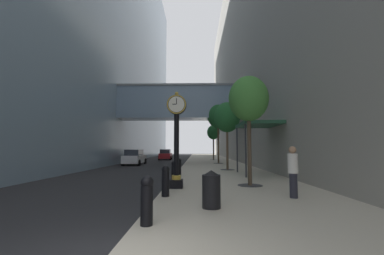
{
  "coord_description": "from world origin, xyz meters",
  "views": [
    {
      "loc": [
        1.4,
        -3.67,
        1.81
      ],
      "look_at": [
        0.98,
        18.0,
        3.56
      ],
      "focal_mm": 24.05,
      "sensor_mm": 36.0,
      "label": 1
    }
  ],
  "objects_px": {
    "street_tree_near": "(249,100)",
    "trash_bin": "(211,189)",
    "pedestrian_walking": "(293,170)",
    "street_tree_far": "(213,133)",
    "car_white_near": "(134,157)",
    "bollard_second": "(166,180)",
    "bollard_fourth": "(179,166)",
    "street_tree_mid_near": "(227,118)",
    "car_red_mid": "(166,155)",
    "bollard_nearest": "(147,199)",
    "bollard_third": "(174,171)",
    "street_tree_mid_far": "(218,116)",
    "street_clock": "(177,135)"
  },
  "relations": [
    {
      "from": "bollard_nearest",
      "to": "bollard_second",
      "type": "bearing_deg",
      "value": 90.0
    },
    {
      "from": "pedestrian_walking",
      "to": "street_tree_near",
      "type": "bearing_deg",
      "value": 107.13
    },
    {
      "from": "trash_bin",
      "to": "car_red_mid",
      "type": "xyz_separation_m",
      "value": [
        -5.36,
        33.26,
        0.12
      ]
    },
    {
      "from": "street_tree_mid_near",
      "to": "street_tree_far",
      "type": "relative_size",
      "value": 1.06
    },
    {
      "from": "street_tree_near",
      "to": "bollard_second",
      "type": "bearing_deg",
      "value": -142.52
    },
    {
      "from": "bollard_third",
      "to": "bollard_fourth",
      "type": "relative_size",
      "value": 1.0
    },
    {
      "from": "bollard_third",
      "to": "bollard_fourth",
      "type": "bearing_deg",
      "value": 90.0
    },
    {
      "from": "bollard_nearest",
      "to": "street_tree_near",
      "type": "xyz_separation_m",
      "value": [
        3.48,
        6.03,
        3.34
      ]
    },
    {
      "from": "trash_bin",
      "to": "car_white_near",
      "type": "height_order",
      "value": "car_white_near"
    },
    {
      "from": "bollard_second",
      "to": "street_tree_near",
      "type": "xyz_separation_m",
      "value": [
        3.48,
        2.67,
        3.34
      ]
    },
    {
      "from": "street_tree_far",
      "to": "car_red_mid",
      "type": "height_order",
      "value": "street_tree_far"
    },
    {
      "from": "street_tree_near",
      "to": "street_tree_mid_far",
      "type": "relative_size",
      "value": 0.75
    },
    {
      "from": "street_clock",
      "to": "bollard_second",
      "type": "height_order",
      "value": "street_clock"
    },
    {
      "from": "bollard_fourth",
      "to": "car_white_near",
      "type": "bearing_deg",
      "value": 114.87
    },
    {
      "from": "street_tree_mid_far",
      "to": "street_tree_far",
      "type": "bearing_deg",
      "value": 90.0
    },
    {
      "from": "bollard_second",
      "to": "car_white_near",
      "type": "relative_size",
      "value": 0.24
    },
    {
      "from": "street_tree_mid_far",
      "to": "trash_bin",
      "type": "relative_size",
      "value": 6.33
    },
    {
      "from": "street_clock",
      "to": "street_tree_near",
      "type": "xyz_separation_m",
      "value": [
        3.25,
        0.76,
        1.65
      ]
    },
    {
      "from": "bollard_second",
      "to": "street_tree_mid_near",
      "type": "relative_size",
      "value": 0.2
    },
    {
      "from": "bollard_fourth",
      "to": "trash_bin",
      "type": "bearing_deg",
      "value": -79.91
    },
    {
      "from": "street_tree_near",
      "to": "trash_bin",
      "type": "relative_size",
      "value": 4.76
    },
    {
      "from": "street_tree_far",
      "to": "car_white_near",
      "type": "relative_size",
      "value": 1.14
    },
    {
      "from": "street_tree_near",
      "to": "pedestrian_walking",
      "type": "xyz_separation_m",
      "value": [
        0.88,
        -2.86,
        -2.98
      ]
    },
    {
      "from": "street_clock",
      "to": "pedestrian_walking",
      "type": "relative_size",
      "value": 2.36
    },
    {
      "from": "bollard_second",
      "to": "street_tree_mid_near",
      "type": "distance_m",
      "value": 12.19
    },
    {
      "from": "street_tree_mid_near",
      "to": "trash_bin",
      "type": "xyz_separation_m",
      "value": [
        -1.98,
        -12.85,
        -3.54
      ]
    },
    {
      "from": "street_tree_near",
      "to": "car_white_near",
      "type": "bearing_deg",
      "value": 119.26
    },
    {
      "from": "bollard_third",
      "to": "pedestrian_walking",
      "type": "relative_size",
      "value": 0.61
    },
    {
      "from": "street_tree_near",
      "to": "car_red_mid",
      "type": "relative_size",
      "value": 1.13
    },
    {
      "from": "bollard_second",
      "to": "bollard_fourth",
      "type": "bearing_deg",
      "value": 90.0
    },
    {
      "from": "street_tree_mid_near",
      "to": "pedestrian_walking",
      "type": "distance_m",
      "value": 11.8
    },
    {
      "from": "bollard_second",
      "to": "street_tree_far",
      "type": "xyz_separation_m",
      "value": [
        3.48,
        28.1,
        3.36
      ]
    },
    {
      "from": "bollard_second",
      "to": "street_tree_mid_far",
      "type": "height_order",
      "value": "street_tree_mid_far"
    },
    {
      "from": "street_clock",
      "to": "trash_bin",
      "type": "bearing_deg",
      "value": -70.55
    },
    {
      "from": "street_clock",
      "to": "bollard_fourth",
      "type": "bearing_deg",
      "value": 92.65
    },
    {
      "from": "pedestrian_walking",
      "to": "car_white_near",
      "type": "distance_m",
      "value": 21.86
    },
    {
      "from": "bollard_fourth",
      "to": "trash_bin",
      "type": "height_order",
      "value": "bollard_fourth"
    },
    {
      "from": "bollard_third",
      "to": "trash_bin",
      "type": "height_order",
      "value": "bollard_third"
    },
    {
      "from": "bollard_fourth",
      "to": "street_tree_near",
      "type": "height_order",
      "value": "street_tree_near"
    },
    {
      "from": "street_tree_mid_far",
      "to": "car_red_mid",
      "type": "bearing_deg",
      "value": 121.58
    },
    {
      "from": "bollard_third",
      "to": "street_tree_far",
      "type": "distance_m",
      "value": 25.21
    },
    {
      "from": "street_tree_mid_far",
      "to": "pedestrian_walking",
      "type": "relative_size",
      "value": 3.82
    },
    {
      "from": "trash_bin",
      "to": "pedestrian_walking",
      "type": "xyz_separation_m",
      "value": [
        2.86,
        1.51,
        0.39
      ]
    },
    {
      "from": "bollard_nearest",
      "to": "car_white_near",
      "type": "distance_m",
      "value": 23.26
    },
    {
      "from": "bollard_nearest",
      "to": "street_tree_mid_near",
      "type": "relative_size",
      "value": 0.2
    },
    {
      "from": "bollard_nearest",
      "to": "bollard_third",
      "type": "xyz_separation_m",
      "value": [
        0.0,
        6.72,
        0.0
      ]
    },
    {
      "from": "street_clock",
      "to": "street_tree_mid_near",
      "type": "relative_size",
      "value": 0.78
    },
    {
      "from": "pedestrian_walking",
      "to": "car_red_mid",
      "type": "relative_size",
      "value": 0.39
    },
    {
      "from": "street_tree_near",
      "to": "car_white_near",
      "type": "distance_m",
      "value": 19.19
    },
    {
      "from": "bollard_nearest",
      "to": "car_red_mid",
      "type": "relative_size",
      "value": 0.24
    }
  ]
}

